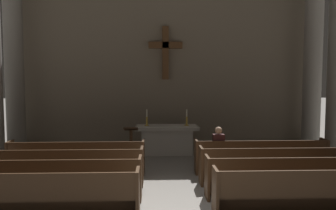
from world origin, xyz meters
TOP-DOWN VIEW (x-y plane):
  - pew_left_row_1 at (-2.57, -0.04)m, footprint 3.72×0.50m
  - pew_left_row_2 at (-2.57, 0.96)m, footprint 3.72×0.50m
  - pew_left_row_3 at (-2.57, 1.96)m, footprint 3.72×0.50m
  - pew_left_row_4 at (-2.57, 2.97)m, footprint 3.72×0.50m
  - pew_right_row_1 at (2.57, -0.04)m, footprint 3.72×0.50m
  - pew_right_row_2 at (2.57, 0.96)m, footprint 3.72×0.50m
  - pew_right_row_3 at (2.57, 1.96)m, footprint 3.72×0.50m
  - pew_right_row_4 at (2.57, 2.97)m, footprint 3.72×0.50m
  - column_left_fourth at (-5.57, 6.34)m, footprint 1.01×1.01m
  - column_right_fourth at (5.57, 6.34)m, footprint 1.01×1.01m
  - altar at (0.00, 5.43)m, footprint 2.20×0.90m
  - candlestick_left at (-0.70, 5.43)m, footprint 0.16×0.16m
  - candlestick_right at (0.70, 5.43)m, footprint 0.16×0.16m
  - apse_with_cross at (0.00, 7.25)m, footprint 12.23×0.50m
  - lectern at (-1.17, 4.23)m, footprint 0.44×0.36m
  - lone_worshipper at (1.35, 3.01)m, footprint 0.32×0.43m

SIDE VIEW (x-z plane):
  - pew_left_row_1 at x=-2.57m, z-range 0.00..0.95m
  - pew_left_row_2 at x=-2.57m, z-range 0.00..0.95m
  - pew_left_row_3 at x=-2.57m, z-range 0.00..0.95m
  - pew_left_row_4 at x=-2.57m, z-range 0.00..0.95m
  - pew_right_row_1 at x=2.57m, z-range 0.00..0.95m
  - pew_right_row_2 at x=2.57m, z-range 0.00..0.95m
  - pew_right_row_3 at x=2.57m, z-range 0.00..0.95m
  - pew_right_row_4 at x=2.57m, z-range 0.00..0.95m
  - altar at x=0.00m, z-range 0.03..1.04m
  - lectern at x=-1.17m, z-range -0.03..1.13m
  - lone_worshipper at x=1.35m, z-range 0.03..1.35m
  - candlestick_left at x=-0.70m, z-range 0.90..1.47m
  - candlestick_right at x=0.70m, z-range 0.90..1.47m
  - column_left_fourth at x=-5.57m, z-range -0.08..5.87m
  - column_right_fourth at x=5.57m, z-range -0.08..5.87m
  - apse_with_cross at x=0.00m, z-range 0.00..6.64m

